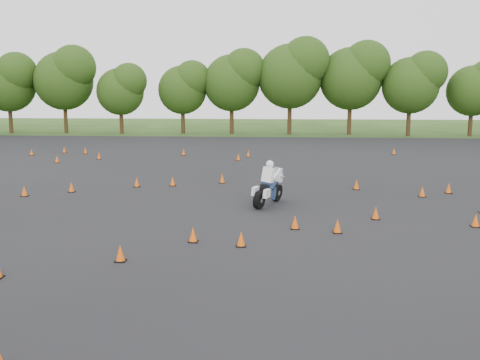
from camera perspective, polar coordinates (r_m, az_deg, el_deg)
The scene contains 5 objects.
ground at distance 17.50m, azimuth -0.92°, elevation -6.08°, with size 140.00×140.00×0.00m, color #2D5119.
asphalt_pad at distance 23.32m, azimuth 0.34°, elevation -2.07°, with size 62.00×62.00×0.00m, color black.
treeline at distance 52.02m, azimuth 4.33°, elevation 9.48°, with size 87.10×32.24×10.58m.
traffic_cones at distance 22.95m, azimuth -0.63°, elevation -1.69°, with size 36.44×33.06×0.45m.
rider_white at distance 22.04m, azimuth 2.95°, elevation -0.26°, with size 2.46×0.75×1.90m, color white, non-canonical shape.
Camera 1 is at (1.45, -16.79, 4.75)m, focal length 40.00 mm.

